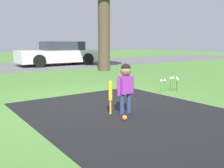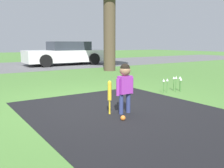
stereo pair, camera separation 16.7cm
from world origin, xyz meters
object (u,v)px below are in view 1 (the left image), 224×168
(baseball_bat, at_px, (110,93))
(sports_ball, at_px, (125,118))
(parked_car, at_px, (60,54))
(child, at_px, (126,81))

(baseball_bat, bearing_deg, sports_ball, -92.03)
(sports_ball, distance_m, parked_car, 10.64)
(baseball_bat, distance_m, parked_car, 10.23)
(child, xyz_separation_m, baseball_bat, (-0.25, 0.10, -0.19))
(baseball_bat, bearing_deg, parked_car, 70.55)
(child, bearing_deg, sports_ball, -131.66)
(child, height_order, parked_car, parked_car)
(sports_ball, relative_size, parked_car, 0.02)
(baseball_bat, relative_size, parked_car, 0.13)
(child, bearing_deg, baseball_bat, 156.61)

